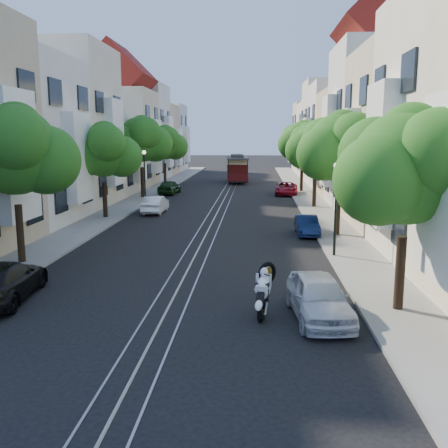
% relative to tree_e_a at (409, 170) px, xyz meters
% --- Properties ---
extents(ground, '(200.00, 200.00, 0.00)m').
position_rel_tree_e_a_xyz_m(ground, '(-7.26, 31.02, -4.40)').
color(ground, black).
rests_on(ground, ground).
extents(sidewalk_east, '(2.50, 80.00, 0.12)m').
position_rel_tree_e_a_xyz_m(sidewalk_east, '(-0.01, 31.02, -4.34)').
color(sidewalk_east, gray).
rests_on(sidewalk_east, ground).
extents(sidewalk_west, '(2.50, 80.00, 0.12)m').
position_rel_tree_e_a_xyz_m(sidewalk_west, '(-14.51, 31.02, -4.34)').
color(sidewalk_west, gray).
rests_on(sidewalk_west, ground).
extents(rail_left, '(0.06, 80.00, 0.02)m').
position_rel_tree_e_a_xyz_m(rail_left, '(-7.81, 31.02, -4.39)').
color(rail_left, gray).
rests_on(rail_left, ground).
extents(rail_slot, '(0.06, 80.00, 0.02)m').
position_rel_tree_e_a_xyz_m(rail_slot, '(-7.26, 31.02, -4.39)').
color(rail_slot, gray).
rests_on(rail_slot, ground).
extents(rail_right, '(0.06, 80.00, 0.02)m').
position_rel_tree_e_a_xyz_m(rail_right, '(-6.71, 31.02, -4.39)').
color(rail_right, gray).
rests_on(rail_right, ground).
extents(lane_line, '(0.08, 80.00, 0.01)m').
position_rel_tree_e_a_xyz_m(lane_line, '(-7.26, 31.02, -4.40)').
color(lane_line, tan).
rests_on(lane_line, ground).
extents(townhouses_east, '(7.75, 72.00, 12.00)m').
position_rel_tree_e_a_xyz_m(townhouses_east, '(4.61, 30.94, 0.79)').
color(townhouses_east, beige).
rests_on(townhouses_east, ground).
extents(townhouses_west, '(7.75, 72.00, 11.76)m').
position_rel_tree_e_a_xyz_m(townhouses_west, '(-19.13, 30.94, 0.68)').
color(townhouses_west, silver).
rests_on(townhouses_west, ground).
extents(tree_e_a, '(4.72, 3.87, 6.27)m').
position_rel_tree_e_a_xyz_m(tree_e_a, '(0.00, 0.00, 0.00)').
color(tree_e_a, black).
rests_on(tree_e_a, ground).
extents(tree_e_b, '(4.93, 4.08, 6.68)m').
position_rel_tree_e_a_xyz_m(tree_e_b, '(0.00, 12.00, 0.34)').
color(tree_e_b, black).
rests_on(tree_e_b, ground).
extents(tree_e_c, '(4.84, 3.99, 6.52)m').
position_rel_tree_e_a_xyz_m(tree_e_c, '(0.00, 23.00, 0.20)').
color(tree_e_c, black).
rests_on(tree_e_c, ground).
extents(tree_e_d, '(5.01, 4.16, 6.85)m').
position_rel_tree_e_a_xyz_m(tree_e_d, '(0.00, 34.00, 0.47)').
color(tree_e_d, black).
rests_on(tree_e_d, ground).
extents(tree_w_a, '(4.93, 4.08, 6.68)m').
position_rel_tree_e_a_xyz_m(tree_w_a, '(-14.40, 5.00, 0.34)').
color(tree_w_a, black).
rests_on(tree_w_a, ground).
extents(tree_w_b, '(4.72, 3.87, 6.27)m').
position_rel_tree_e_a_xyz_m(tree_w_b, '(-14.40, 17.00, 0.00)').
color(tree_w_b, black).
rests_on(tree_w_b, ground).
extents(tree_w_c, '(5.13, 4.28, 7.09)m').
position_rel_tree_e_a_xyz_m(tree_w_c, '(-14.40, 28.00, 0.67)').
color(tree_w_c, black).
rests_on(tree_w_c, ground).
extents(tree_w_d, '(4.84, 3.99, 6.52)m').
position_rel_tree_e_a_xyz_m(tree_w_d, '(-14.40, 39.00, 0.20)').
color(tree_w_d, black).
rests_on(tree_w_d, ground).
extents(lamp_east, '(0.32, 0.32, 4.16)m').
position_rel_tree_e_a_xyz_m(lamp_east, '(-0.96, 7.02, -1.55)').
color(lamp_east, black).
rests_on(lamp_east, ground).
extents(lamp_west, '(0.32, 0.32, 4.16)m').
position_rel_tree_e_a_xyz_m(lamp_west, '(-13.56, 25.02, -1.55)').
color(lamp_west, black).
rests_on(lamp_west, ground).
extents(sportbike_rider, '(0.72, 1.83, 1.59)m').
position_rel_tree_e_a_xyz_m(sportbike_rider, '(-4.24, -0.57, -3.54)').
color(sportbike_rider, black).
rests_on(sportbike_rider, ground).
extents(cable_car, '(2.97, 7.97, 3.01)m').
position_rel_tree_e_a_xyz_m(cable_car, '(-6.76, 44.33, -2.62)').
color(cable_car, black).
rests_on(cable_car, ground).
extents(parked_car_e_near, '(1.95, 4.06, 1.34)m').
position_rel_tree_e_a_xyz_m(parked_car_e_near, '(-2.60, -0.68, -3.73)').
color(parked_car_e_near, silver).
rests_on(parked_car_e_near, ground).
extents(parked_car_e_mid, '(1.22, 3.27, 1.07)m').
position_rel_tree_e_a_xyz_m(parked_car_e_mid, '(-1.66, 12.29, -3.86)').
color(parked_car_e_mid, '#0D1B43').
rests_on(parked_car_e_mid, ground).
extents(parked_car_e_far, '(2.37, 4.47, 1.20)m').
position_rel_tree_e_a_xyz_m(parked_car_e_far, '(-1.66, 31.49, -3.80)').
color(parked_car_e_far, maroon).
rests_on(parked_car_e_far, ground).
extents(parked_car_w_near, '(2.32, 4.78, 1.34)m').
position_rel_tree_e_a_xyz_m(parked_car_w_near, '(-12.86, 0.28, -3.73)').
color(parked_car_w_near, black).
rests_on(parked_car_w_near, ground).
extents(parked_car_w_mid, '(1.35, 3.75, 1.23)m').
position_rel_tree_e_a_xyz_m(parked_car_w_mid, '(-11.66, 19.71, -3.78)').
color(parked_car_w_mid, white).
rests_on(parked_car_w_mid, ground).
extents(parked_car_w_far, '(1.92, 4.02, 1.33)m').
position_rel_tree_e_a_xyz_m(parked_car_w_far, '(-12.67, 31.49, -3.73)').
color(parked_car_w_far, '#143414').
rests_on(parked_car_w_far, ground).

